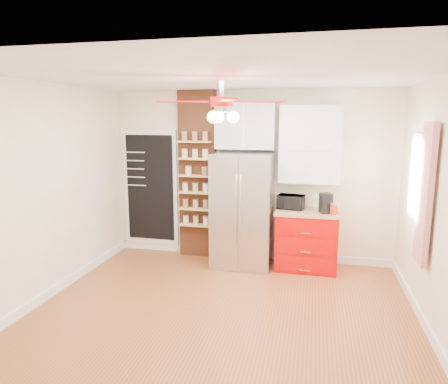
% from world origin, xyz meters
% --- Properties ---
extents(floor, '(4.50, 4.50, 0.00)m').
position_xyz_m(floor, '(0.00, 0.00, 0.00)').
color(floor, '#9B5127').
rests_on(floor, ground).
extents(ceiling, '(4.50, 4.50, 0.00)m').
position_xyz_m(ceiling, '(0.00, 0.00, 2.70)').
color(ceiling, white).
rests_on(ceiling, wall_back).
extents(wall_back, '(4.50, 0.02, 2.70)m').
position_xyz_m(wall_back, '(0.00, 2.00, 1.35)').
color(wall_back, '#FFF4CD').
rests_on(wall_back, floor).
extents(wall_front, '(4.50, 0.02, 2.70)m').
position_xyz_m(wall_front, '(0.00, -2.00, 1.35)').
color(wall_front, '#FFF4CD').
rests_on(wall_front, floor).
extents(wall_left, '(0.02, 4.00, 2.70)m').
position_xyz_m(wall_left, '(-2.25, 0.00, 1.35)').
color(wall_left, '#FFF4CD').
rests_on(wall_left, floor).
extents(wall_right, '(0.02, 4.00, 2.70)m').
position_xyz_m(wall_right, '(2.25, 0.00, 1.35)').
color(wall_right, '#FFF4CD').
rests_on(wall_right, floor).
extents(chalkboard, '(0.95, 0.05, 1.95)m').
position_xyz_m(chalkboard, '(-1.70, 1.96, 1.10)').
color(chalkboard, white).
rests_on(chalkboard, wall_back).
extents(brick_pillar, '(0.60, 0.16, 2.70)m').
position_xyz_m(brick_pillar, '(-0.85, 1.92, 1.35)').
color(brick_pillar, brown).
rests_on(brick_pillar, floor).
extents(fridge, '(0.90, 0.70, 1.75)m').
position_xyz_m(fridge, '(-0.05, 1.63, 0.88)').
color(fridge, '#ADACB1').
rests_on(fridge, floor).
extents(upper_glass_cabinet, '(0.90, 0.35, 0.70)m').
position_xyz_m(upper_glass_cabinet, '(-0.05, 1.82, 2.15)').
color(upper_glass_cabinet, white).
rests_on(upper_glass_cabinet, wall_back).
extents(red_cabinet, '(0.94, 0.64, 0.90)m').
position_xyz_m(red_cabinet, '(0.92, 1.68, 0.45)').
color(red_cabinet, '#C50403').
rests_on(red_cabinet, floor).
extents(upper_shelf_unit, '(0.90, 0.30, 1.15)m').
position_xyz_m(upper_shelf_unit, '(0.92, 1.85, 1.88)').
color(upper_shelf_unit, white).
rests_on(upper_shelf_unit, wall_back).
extents(window, '(0.04, 0.75, 1.05)m').
position_xyz_m(window, '(2.23, 0.90, 1.55)').
color(window, white).
rests_on(window, wall_right).
extents(curtain, '(0.06, 0.40, 1.55)m').
position_xyz_m(curtain, '(2.18, 0.35, 1.45)').
color(curtain, red).
rests_on(curtain, wall_right).
extents(ceiling_fan, '(1.40, 1.40, 0.44)m').
position_xyz_m(ceiling_fan, '(0.00, 0.00, 2.42)').
color(ceiling_fan, silver).
rests_on(ceiling_fan, ceiling).
extents(toaster_oven, '(0.43, 0.32, 0.21)m').
position_xyz_m(toaster_oven, '(0.67, 1.76, 1.01)').
color(toaster_oven, black).
rests_on(toaster_oven, red_cabinet).
extents(coffee_maker, '(0.20, 0.23, 0.29)m').
position_xyz_m(coffee_maker, '(1.18, 1.60, 1.04)').
color(coffee_maker, black).
rests_on(coffee_maker, red_cabinet).
extents(canister_left, '(0.11, 0.11, 0.15)m').
position_xyz_m(canister_left, '(1.29, 1.50, 0.98)').
color(canister_left, '#B92A0A').
rests_on(canister_left, red_cabinet).
extents(canister_right, '(0.11, 0.11, 0.15)m').
position_xyz_m(canister_right, '(1.26, 1.67, 0.98)').
color(canister_right, '#BC2E0A').
rests_on(canister_right, red_cabinet).
extents(pantry_jar_oats, '(0.11, 0.11, 0.13)m').
position_xyz_m(pantry_jar_oats, '(-0.96, 1.77, 1.44)').
color(pantry_jar_oats, beige).
rests_on(pantry_jar_oats, brick_pillar).
extents(pantry_jar_beans, '(0.13, 0.13, 0.12)m').
position_xyz_m(pantry_jar_beans, '(-0.69, 1.76, 1.43)').
color(pantry_jar_beans, brown).
rests_on(pantry_jar_beans, brick_pillar).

